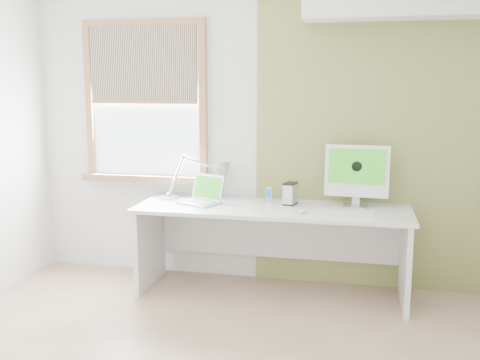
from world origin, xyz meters
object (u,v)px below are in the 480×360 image
(desk, at_px, (273,229))
(external_drive, at_px, (290,194))
(laptop, at_px, (203,196))
(imac, at_px, (357,172))
(desk_lamp, at_px, (212,176))

(desk, xyz_separation_m, external_drive, (0.13, 0.07, 0.29))
(laptop, distance_m, imac, 1.27)
(desk, height_order, imac, imac)
(desk_lamp, xyz_separation_m, imac, (1.21, -0.06, 0.08))
(desk, height_order, desk_lamp, desk_lamp)
(desk_lamp, height_order, external_drive, desk_lamp)
(external_drive, bearing_deg, desk_lamp, 172.05)
(laptop, bearing_deg, desk, 1.67)
(desk, xyz_separation_m, desk_lamp, (-0.55, 0.17, 0.40))
(desk, xyz_separation_m, imac, (0.66, 0.10, 0.47))
(laptop, distance_m, external_drive, 0.73)
(desk, relative_size, imac, 4.30)
(external_drive, height_order, imac, imac)
(imac, bearing_deg, external_drive, -176.41)
(desk_lamp, height_order, laptop, desk_lamp)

